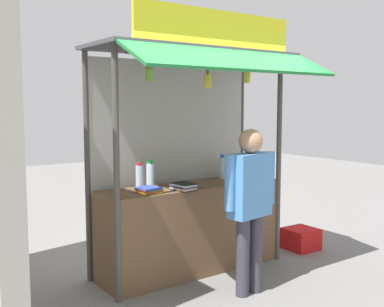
{
  "coord_description": "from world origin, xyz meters",
  "views": [
    {
      "loc": [
        -2.97,
        -4.14,
        1.86
      ],
      "look_at": [
        0.0,
        0.0,
        1.32
      ],
      "focal_mm": 43.79,
      "sensor_mm": 36.0,
      "label": 1
    }
  ],
  "objects": [
    {
      "name": "magazine_stack_far_left",
      "position": [
        -0.26,
        -0.2,
        1.01
      ],
      "size": [
        0.21,
        0.27,
        0.07
      ],
      "color": "black",
      "rests_on": "stall_counter"
    },
    {
      "name": "ground_plane",
      "position": [
        0.0,
        0.0,
        0.0
      ],
      "size": [
        20.0,
        20.0,
        0.0
      ],
      "primitive_type": "plane",
      "color": "slate"
    },
    {
      "name": "vendor_person",
      "position": [
        0.07,
        -0.86,
        0.98
      ],
      "size": [
        0.62,
        0.27,
        1.62
      ],
      "rotation": [
        0.0,
        0.0,
        0.16
      ],
      "color": "#383842",
      "rests_on": "ground"
    },
    {
      "name": "magazine_stack_front_right",
      "position": [
        0.95,
        -0.03,
        0.99
      ],
      "size": [
        0.27,
        0.32,
        0.04
      ],
      "color": "purple",
      "rests_on": "stall_counter"
    },
    {
      "name": "water_bottle_right",
      "position": [
        -0.57,
        0.15,
        1.1
      ],
      "size": [
        0.08,
        0.08,
        0.28
      ],
      "color": "silver",
      "rests_on": "stall_counter"
    },
    {
      "name": "banana_bunch_inner_left",
      "position": [
        0.45,
        -0.38,
        2.15
      ],
      "size": [
        0.09,
        0.09,
        0.22
      ],
      "color": "#332D23"
    },
    {
      "name": "water_bottle_mid_right",
      "position": [
        0.56,
        0.16,
        1.1
      ],
      "size": [
        0.08,
        0.08,
        0.29
      ],
      "color": "silver",
      "rests_on": "stall_counter"
    },
    {
      "name": "stall_structure",
      "position": [
        0.0,
        0.09,
        1.66
      ],
      "size": [
        2.31,
        1.4,
        2.78
      ],
      "color": "#4C4742",
      "rests_on": "ground"
    },
    {
      "name": "banana_bunch_rightmost",
      "position": [
        -0.76,
        -0.39,
        2.13
      ],
      "size": [
        0.1,
        0.1,
        0.24
      ],
      "color": "#332D23"
    },
    {
      "name": "plastic_crate",
      "position": [
        1.59,
        -0.19,
        0.13
      ],
      "size": [
        0.4,
        0.4,
        0.27
      ],
      "primitive_type": "cube",
      "rotation": [
        0.0,
        0.0,
        -0.04
      ],
      "color": "red",
      "rests_on": "ground"
    },
    {
      "name": "banana_bunch_leftmost",
      "position": [
        -0.08,
        -0.39,
        2.1
      ],
      "size": [
        0.1,
        0.1,
        0.29
      ],
      "color": "#332D23"
    },
    {
      "name": "magazine_stack_front_left",
      "position": [
        -0.61,
        -0.09,
        1.0
      ],
      "size": [
        0.23,
        0.26,
        0.05
      ],
      "color": "yellow",
      "rests_on": "stall_counter"
    },
    {
      "name": "stall_counter",
      "position": [
        0.0,
        0.0,
        0.48
      ],
      "size": [
        2.11,
        0.57,
        0.97
      ],
      "primitive_type": "cube",
      "color": "brown",
      "rests_on": "ground"
    },
    {
      "name": "water_bottle_back_right",
      "position": [
        -0.47,
        0.1,
        1.11
      ],
      "size": [
        0.08,
        0.08,
        0.3
      ],
      "color": "silver",
      "rests_on": "stall_counter"
    }
  ]
}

